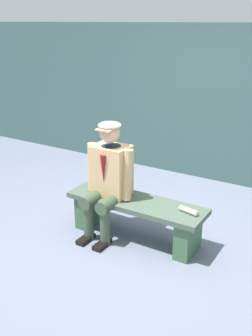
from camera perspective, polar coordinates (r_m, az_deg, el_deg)
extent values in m
plane|color=slate|center=(4.47, 1.39, -9.94)|extent=(30.00, 30.00, 0.00)
cube|color=#475A4A|center=(4.27, 1.44, -5.06)|extent=(1.54, 0.46, 0.06)
cube|color=#3D6442|center=(4.13, 8.98, -9.76)|extent=(0.16, 0.39, 0.39)
cube|color=#3D6442|center=(4.67, -5.22, -5.80)|extent=(0.16, 0.39, 0.39)
cube|color=tan|center=(4.29, -2.13, -0.36)|extent=(0.40, 0.30, 0.56)
cylinder|color=#1E2338|center=(4.21, -2.18, 2.84)|extent=(0.22, 0.22, 0.06)
cone|color=maroon|center=(4.15, -3.31, -0.14)|extent=(0.07, 0.07, 0.31)
sphere|color=#DBAD8C|center=(4.14, -2.36, 5.11)|extent=(0.22, 0.22, 0.22)
ellipsoid|color=#D2AC85|center=(4.12, -2.38, 6.20)|extent=(0.25, 0.25, 0.08)
cube|color=#D2AC85|center=(4.05, -3.14, 5.53)|extent=(0.17, 0.10, 0.02)
cylinder|color=#40533A|center=(4.23, -1.98, -4.82)|extent=(0.15, 0.45, 0.15)
cylinder|color=#40533A|center=(4.23, -3.07, -8.33)|extent=(0.11, 0.11, 0.45)
cube|color=black|center=(4.29, -3.48, -11.01)|extent=(0.10, 0.24, 0.05)
cylinder|color=tan|center=(4.15, 0.19, -1.05)|extent=(0.11, 0.15, 0.56)
cylinder|color=#40533A|center=(4.35, -4.38, -4.16)|extent=(0.15, 0.45, 0.15)
cylinder|color=#40533A|center=(4.34, -5.46, -7.58)|extent=(0.11, 0.11, 0.45)
cube|color=black|center=(4.40, -5.84, -10.20)|extent=(0.10, 0.24, 0.05)
cylinder|color=tan|center=(4.38, -4.91, 0.11)|extent=(0.10, 0.12, 0.56)
cylinder|color=beige|center=(4.02, 9.06, -6.13)|extent=(0.22, 0.10, 0.05)
cube|color=#3C5B57|center=(5.95, 12.22, 9.05)|extent=(12.00, 0.24, 2.24)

